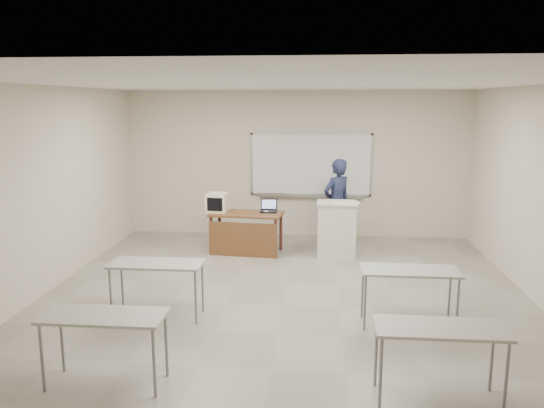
# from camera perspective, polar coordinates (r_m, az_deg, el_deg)

# --- Properties ---
(floor) EXTENTS (7.00, 8.00, 0.01)m
(floor) POSITION_cam_1_polar(r_m,az_deg,el_deg) (7.43, 1.18, -10.93)
(floor) COLOR gray
(floor) RESTS_ON ground
(whiteboard) EXTENTS (2.48, 0.10, 1.31)m
(whiteboard) POSITION_cam_1_polar(r_m,az_deg,el_deg) (10.92, 4.21, 4.16)
(whiteboard) COLOR white
(whiteboard) RESTS_ON floor
(student_desks) EXTENTS (4.40, 2.20, 0.73)m
(student_desks) POSITION_cam_1_polar(r_m,az_deg,el_deg) (5.93, 0.30, -9.71)
(student_desks) COLOR #A5A5A0
(student_desks) RESTS_ON floor
(instructor_desk) EXTENTS (1.32, 0.66, 0.75)m
(instructor_desk) POSITION_cam_1_polar(r_m,az_deg,el_deg) (9.72, -2.85, -2.38)
(instructor_desk) COLOR brown
(instructor_desk) RESTS_ON floor
(podium) EXTENTS (0.72, 0.52, 1.00)m
(podium) POSITION_cam_1_polar(r_m,az_deg,el_deg) (9.65, 6.96, -2.68)
(podium) COLOR #B9B6B0
(podium) RESTS_ON floor
(crt_monitor) EXTENTS (0.38, 0.42, 0.36)m
(crt_monitor) POSITION_cam_1_polar(r_m,az_deg,el_deg) (9.93, -5.86, 0.18)
(crt_monitor) COLOR beige
(crt_monitor) RESTS_ON instructor_desk
(laptop) EXTENTS (0.31, 0.29, 0.23)m
(laptop) POSITION_cam_1_polar(r_m,az_deg,el_deg) (9.87, -0.36, -0.50)
(laptop) COLOR black
(laptop) RESTS_ON instructor_desk
(mouse) EXTENTS (0.10, 0.07, 0.04)m
(mouse) POSITION_cam_1_polar(r_m,az_deg,el_deg) (9.78, -0.63, -0.83)
(mouse) COLOR #B0B5B9
(mouse) RESTS_ON instructor_desk
(keyboard) EXTENTS (0.49, 0.22, 0.03)m
(keyboard) POSITION_cam_1_polar(r_m,az_deg,el_deg) (9.44, 7.96, 0.16)
(keyboard) COLOR beige
(keyboard) RESTS_ON podium
(presenter) EXTENTS (0.74, 0.71, 1.71)m
(presenter) POSITION_cam_1_polar(r_m,az_deg,el_deg) (10.24, 6.98, 0.10)
(presenter) COLOR black
(presenter) RESTS_ON floor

